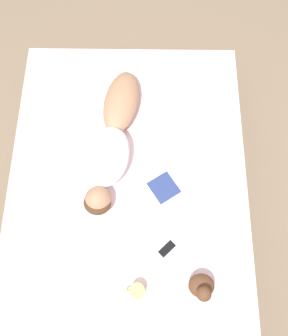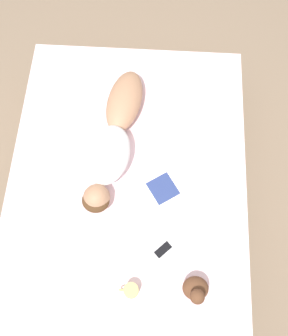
{
  "view_description": "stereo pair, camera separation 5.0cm",
  "coord_description": "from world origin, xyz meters",
  "px_view_note": "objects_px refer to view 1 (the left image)",
  "views": [
    {
      "loc": [
        -0.13,
        1.05,
        3.19
      ],
      "look_at": [
        -0.12,
        -0.03,
        0.57
      ],
      "focal_mm": 42.0,
      "sensor_mm": 36.0,
      "label": 1
    },
    {
      "loc": [
        -0.18,
        1.04,
        3.19
      ],
      "look_at": [
        -0.12,
        -0.03,
        0.57
      ],
      "focal_mm": 42.0,
      "sensor_mm": 36.0,
      "label": 2
    }
  ],
  "objects_px": {
    "coffee_mug": "(137,291)",
    "cell_phone": "(167,249)",
    "person": "(111,142)",
    "open_magazine": "(179,179)"
  },
  "relations": [
    {
      "from": "coffee_mug",
      "to": "cell_phone",
      "type": "height_order",
      "value": "coffee_mug"
    },
    {
      "from": "person",
      "to": "cell_phone",
      "type": "distance_m",
      "value": 0.86
    },
    {
      "from": "open_magazine",
      "to": "cell_phone",
      "type": "height_order",
      "value": "same"
    },
    {
      "from": "coffee_mug",
      "to": "cell_phone",
      "type": "xyz_separation_m",
      "value": [
        -0.2,
        -0.28,
        -0.04
      ]
    },
    {
      "from": "person",
      "to": "coffee_mug",
      "type": "relative_size",
      "value": 9.31
    },
    {
      "from": "person",
      "to": "open_magazine",
      "type": "xyz_separation_m",
      "value": [
        -0.49,
        0.24,
        -0.1
      ]
    },
    {
      "from": "coffee_mug",
      "to": "person",
      "type": "bearing_deg",
      "value": -78.76
    },
    {
      "from": "coffee_mug",
      "to": "open_magazine",
      "type": "bearing_deg",
      "value": -110.07
    },
    {
      "from": "person",
      "to": "open_magazine",
      "type": "relative_size",
      "value": 1.97
    },
    {
      "from": "coffee_mug",
      "to": "cell_phone",
      "type": "relative_size",
      "value": 0.85
    }
  ]
}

